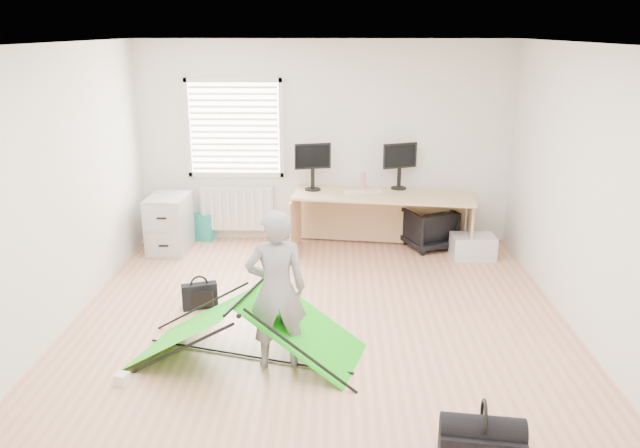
{
  "coord_description": "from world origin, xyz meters",
  "views": [
    {
      "loc": [
        0.15,
        -5.56,
        2.83
      ],
      "look_at": [
        0.0,
        0.4,
        0.95
      ],
      "focal_mm": 35.0,
      "sensor_mm": 36.0,
      "label": 1
    }
  ],
  "objects_px": {
    "office_chair": "(429,228)",
    "laptop_bag": "(200,296)",
    "monitor_left": "(313,173)",
    "monitor_right": "(399,172)",
    "person": "(276,290)",
    "kite": "(247,327)",
    "storage_crate": "(473,247)",
    "desk": "(382,224)",
    "duffel_bag": "(481,446)",
    "filing_cabinet": "(169,224)",
    "thermos": "(363,182)"
  },
  "relations": [
    {
      "from": "monitor_right",
      "to": "kite",
      "type": "height_order",
      "value": "monitor_right"
    },
    {
      "from": "thermos",
      "to": "laptop_bag",
      "type": "xyz_separation_m",
      "value": [
        -1.78,
        -1.95,
        -0.77
      ]
    },
    {
      "from": "person",
      "to": "duffel_bag",
      "type": "height_order",
      "value": "person"
    },
    {
      "from": "office_chair",
      "to": "laptop_bag",
      "type": "xyz_separation_m",
      "value": [
        -2.67,
        -1.97,
        -0.14
      ]
    },
    {
      "from": "monitor_right",
      "to": "monitor_left",
      "type": "bearing_deg",
      "value": 162.97
    },
    {
      "from": "desk",
      "to": "laptop_bag",
      "type": "bearing_deg",
      "value": -131.43
    },
    {
      "from": "office_chair",
      "to": "person",
      "type": "bearing_deg",
      "value": 37.12
    },
    {
      "from": "duffel_bag",
      "to": "storage_crate",
      "type": "bearing_deg",
      "value": 86.22
    },
    {
      "from": "office_chair",
      "to": "person",
      "type": "height_order",
      "value": "person"
    },
    {
      "from": "filing_cabinet",
      "to": "monitor_left",
      "type": "distance_m",
      "value": 1.99
    },
    {
      "from": "monitor_left",
      "to": "thermos",
      "type": "relative_size",
      "value": 1.91
    },
    {
      "from": "filing_cabinet",
      "to": "monitor_right",
      "type": "height_order",
      "value": "monitor_right"
    },
    {
      "from": "monitor_left",
      "to": "monitor_right",
      "type": "relative_size",
      "value": 1.01
    },
    {
      "from": "person",
      "to": "duffel_bag",
      "type": "relative_size",
      "value": 2.52
    },
    {
      "from": "desk",
      "to": "duffel_bag",
      "type": "distance_m",
      "value": 4.18
    },
    {
      "from": "office_chair",
      "to": "storage_crate",
      "type": "xyz_separation_m",
      "value": [
        0.52,
        -0.38,
        -0.12
      ]
    },
    {
      "from": "office_chair",
      "to": "person",
      "type": "relative_size",
      "value": 0.43
    },
    {
      "from": "monitor_left",
      "to": "duffel_bag",
      "type": "relative_size",
      "value": 0.85
    },
    {
      "from": "person",
      "to": "thermos",
      "type": "bearing_deg",
      "value": -115.61
    },
    {
      "from": "filing_cabinet",
      "to": "monitor_right",
      "type": "bearing_deg",
      "value": 9.34
    },
    {
      "from": "monitor_right",
      "to": "thermos",
      "type": "height_order",
      "value": "monitor_right"
    },
    {
      "from": "desk",
      "to": "monitor_right",
      "type": "xyz_separation_m",
      "value": [
        0.23,
        0.31,
        0.62
      ]
    },
    {
      "from": "filing_cabinet",
      "to": "person",
      "type": "distance_m",
      "value": 3.34
    },
    {
      "from": "kite",
      "to": "storage_crate",
      "type": "relative_size",
      "value": 3.64
    },
    {
      "from": "desk",
      "to": "kite",
      "type": "relative_size",
      "value": 1.17
    },
    {
      "from": "desk",
      "to": "duffel_bag",
      "type": "bearing_deg",
      "value": -77.08
    },
    {
      "from": "storage_crate",
      "to": "filing_cabinet",
      "type": "bearing_deg",
      "value": 177.8
    },
    {
      "from": "monitor_left",
      "to": "desk",
      "type": "bearing_deg",
      "value": -27.08
    },
    {
      "from": "office_chair",
      "to": "kite",
      "type": "xyz_separation_m",
      "value": [
        -2.02,
        -3.0,
        0.03
      ]
    },
    {
      "from": "monitor_left",
      "to": "person",
      "type": "xyz_separation_m",
      "value": [
        -0.2,
        -3.12,
        -0.3
      ]
    },
    {
      "from": "filing_cabinet",
      "to": "thermos",
      "type": "xyz_separation_m",
      "value": [
        2.53,
        0.21,
        0.53
      ]
    },
    {
      "from": "thermos",
      "to": "office_chair",
      "type": "xyz_separation_m",
      "value": [
        0.89,
        0.02,
        -0.64
      ]
    },
    {
      "from": "desk",
      "to": "laptop_bag",
      "type": "xyz_separation_m",
      "value": [
        -2.03,
        -1.77,
        -0.26
      ]
    },
    {
      "from": "kite",
      "to": "storage_crate",
      "type": "height_order",
      "value": "kite"
    },
    {
      "from": "office_chair",
      "to": "laptop_bag",
      "type": "height_order",
      "value": "office_chair"
    },
    {
      "from": "monitor_right",
      "to": "filing_cabinet",
      "type": "bearing_deg",
      "value": 164.61
    },
    {
      "from": "storage_crate",
      "to": "laptop_bag",
      "type": "bearing_deg",
      "value": -153.51
    },
    {
      "from": "office_chair",
      "to": "duffel_bag",
      "type": "height_order",
      "value": "office_chair"
    },
    {
      "from": "laptop_bag",
      "to": "duffel_bag",
      "type": "relative_size",
      "value": 0.65
    },
    {
      "from": "laptop_bag",
      "to": "person",
      "type": "bearing_deg",
      "value": -70.31
    },
    {
      "from": "monitor_left",
      "to": "laptop_bag",
      "type": "height_order",
      "value": "monitor_left"
    },
    {
      "from": "office_chair",
      "to": "duffel_bag",
      "type": "bearing_deg",
      "value": 63.23
    },
    {
      "from": "person",
      "to": "kite",
      "type": "xyz_separation_m",
      "value": [
        -0.28,
        0.11,
        -0.4
      ]
    },
    {
      "from": "filing_cabinet",
      "to": "office_chair",
      "type": "height_order",
      "value": "filing_cabinet"
    },
    {
      "from": "kite",
      "to": "thermos",
      "type": "bearing_deg",
      "value": 85.27
    },
    {
      "from": "monitor_left",
      "to": "monitor_right",
      "type": "bearing_deg",
      "value": -9.05
    },
    {
      "from": "monitor_right",
      "to": "laptop_bag",
      "type": "xyz_separation_m",
      "value": [
        -2.26,
        -2.08,
        -0.87
      ]
    },
    {
      "from": "desk",
      "to": "person",
      "type": "relative_size",
      "value": 1.62
    },
    {
      "from": "person",
      "to": "monitor_right",
      "type": "bearing_deg",
      "value": -122.7
    },
    {
      "from": "kite",
      "to": "office_chair",
      "type": "bearing_deg",
      "value": 72.06
    }
  ]
}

